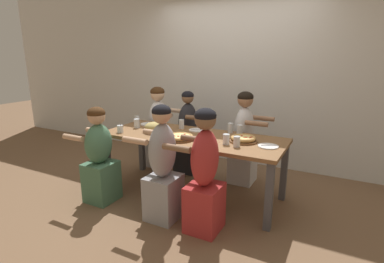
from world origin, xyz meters
name	(u,v)px	position (x,y,z in m)	size (l,w,h in m)	color
ground_plane	(192,193)	(0.00, 0.00, 0.00)	(18.00, 18.00, 0.00)	brown
restaurant_back_panel	(235,60)	(0.00, 1.42, 1.60)	(10.00, 0.06, 3.20)	silver
dining_table	(192,142)	(0.00, 0.00, 0.67)	(2.18, 0.85, 0.75)	brown
pizza_board_main	(180,137)	(-0.04, -0.22, 0.78)	(0.33, 0.33, 0.05)	brown
pizza_board_second	(243,139)	(0.62, 0.04, 0.78)	(0.31, 0.31, 0.06)	brown
skillet_bowl	(154,128)	(-0.49, -0.09, 0.80)	(0.36, 0.25, 0.13)	black
empty_plate_a	(268,146)	(0.91, -0.02, 0.76)	(0.21, 0.21, 0.02)	white
empty_plate_b	(197,130)	(-0.06, 0.24, 0.76)	(0.20, 0.20, 0.02)	white
empty_plate_c	(148,124)	(-0.80, 0.23, 0.76)	(0.21, 0.21, 0.02)	white
cocktail_glass_blue	(120,129)	(-0.85, -0.28, 0.79)	(0.08, 0.08, 0.11)	silver
drinking_glass_a	(181,125)	(-0.28, 0.24, 0.80)	(0.07, 0.07, 0.12)	silver
drinking_glass_b	(237,142)	(0.62, -0.18, 0.80)	(0.07, 0.07, 0.11)	silver
drinking_glass_c	(203,136)	(0.21, -0.14, 0.80)	(0.07, 0.07, 0.10)	silver
drinking_glass_d	(240,130)	(0.49, 0.29, 0.81)	(0.07, 0.07, 0.12)	silver
drinking_glass_e	(230,128)	(0.36, 0.33, 0.81)	(0.07, 0.07, 0.12)	silver
drinking_glass_f	(226,140)	(0.49, -0.15, 0.80)	(0.07, 0.07, 0.11)	silver
drinking_glass_g	(160,121)	(-0.65, 0.28, 0.81)	(0.07, 0.07, 0.14)	silver
drinking_glass_h	(137,124)	(-0.82, 0.01, 0.80)	(0.07, 0.07, 0.12)	silver
drinking_glass_i	(137,120)	(-0.96, 0.20, 0.80)	(0.06, 0.06, 0.11)	silver
diner_far_left	(159,130)	(-0.91, 0.64, 0.57)	(0.51, 0.40, 1.22)	silver
diner_far_midright	(244,141)	(0.44, 0.64, 0.57)	(0.51, 0.40, 1.23)	silver
diner_near_midright	(204,176)	(0.47, -0.64, 0.57)	(0.51, 0.40, 1.22)	#B22D2D
diner_near_center	(163,168)	(0.00, -0.64, 0.56)	(0.51, 0.40, 1.22)	#99999E
diner_far_midleft	(188,136)	(-0.40, 0.64, 0.54)	(0.51, 0.40, 1.19)	#232328
diner_near_left	(100,159)	(-0.87, -0.64, 0.52)	(0.51, 0.40, 1.13)	#477556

